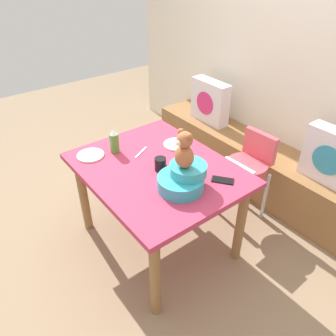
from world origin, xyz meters
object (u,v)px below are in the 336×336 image
pillow_floral_right (332,157)px  dinner_plate_near (91,155)px  infant_seat_teal (183,178)px  pillow_floral_left (210,102)px  dinner_plate_far (176,144)px  teddy_bear (184,151)px  highchair (248,166)px  dining_table (157,179)px  ketchup_bottle (114,142)px  coffee_mug (161,164)px  cell_phone (223,180)px

pillow_floral_right → dinner_plate_near: size_ratio=2.20×
infant_seat_teal → pillow_floral_left: bearing=130.0°
dinner_plate_far → dinner_plate_near: bearing=-113.4°
teddy_bear → dinner_plate_near: (-0.71, -0.30, -0.27)m
highchair → dinner_plate_near: (-0.60, -1.09, 0.22)m
dining_table → dinner_plate_far: (-0.16, 0.30, 0.11)m
pillow_floral_right → highchair: 0.64m
highchair → dinner_plate_far: size_ratio=3.95×
pillow_floral_right → infant_seat_teal: (-0.35, -1.21, 0.13)m
ketchup_bottle → dinner_plate_far: bearing=64.7°
dinner_plate_far → pillow_floral_right: bearing=48.4°
highchair → dinner_plate_far: 0.64m
dining_table → teddy_bear: bearing=-0.8°
highchair → infant_seat_teal: bearing=-82.3°
coffee_mug → cell_phone: coffee_mug is taller
dinner_plate_near → pillow_floral_left: bearing=101.3°
cell_phone → dinner_plate_far: bearing=47.8°
pillow_floral_left → highchair: 1.01m
dining_table → infant_seat_teal: infant_seat_teal is taller
highchair → pillow_floral_right: bearing=42.2°
dining_table → dinner_plate_far: bearing=117.4°
pillow_floral_left → dining_table: pillow_floral_left is taller
dinner_plate_far → ketchup_bottle: bearing=-115.3°
pillow_floral_left → pillow_floral_right: (1.36, 0.00, 0.00)m
highchair → teddy_bear: 0.94m
dining_table → ketchup_bottle: 0.43m
dinner_plate_near → dining_table: bearing=35.9°
coffee_mug → dinner_plate_far: size_ratio=0.60×
teddy_bear → coffee_mug: 0.34m
highchair → dinner_plate_near: size_ratio=3.95×
pillow_floral_right → highchair: bearing=-137.8°
highchair → cell_phone: highchair is taller
pillow_floral_right → dinner_plate_far: size_ratio=2.20×
teddy_bear → dinner_plate_near: bearing=-157.2°
infant_seat_teal → coffee_mug: bearing=178.6°
ketchup_bottle → cell_phone: bearing=26.7°
pillow_floral_right → ketchup_bottle: ketchup_bottle is taller
dinner_plate_far → teddy_bear: bearing=-34.3°
ketchup_bottle → cell_phone: size_ratio=1.28×
pillow_floral_right → infant_seat_teal: size_ratio=1.33×
pillow_floral_right → cell_phone: size_ratio=3.06×
ketchup_bottle → teddy_bear: bearing=10.7°
coffee_mug → cell_phone: (0.35, 0.25, -0.04)m
dining_table → ketchup_bottle: ketchup_bottle is taller
highchair → ketchup_bottle: 1.11m
coffee_mug → dinner_plate_near: size_ratio=0.60×
ketchup_bottle → dinner_plate_far: size_ratio=0.92×
teddy_bear → cell_phone: teddy_bear is taller
infant_seat_teal → dinner_plate_far: bearing=145.8°
pillow_floral_right → dinner_plate_near: (-1.06, -1.51, 0.07)m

